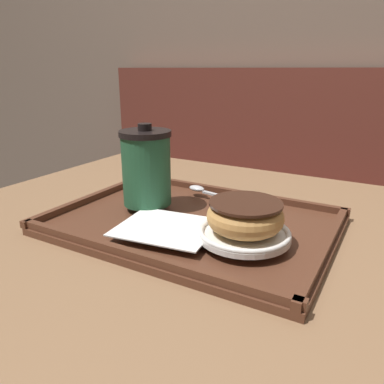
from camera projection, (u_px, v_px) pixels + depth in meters
wall_behind at (336, 12)px, 1.41m from camera, size 8.00×0.05×2.40m
booth_bench at (265, 239)px, 1.57m from camera, size 1.66×0.44×1.00m
cafe_table at (193, 310)px, 0.70m from camera, size 1.00×0.87×0.73m
serving_tray at (192, 223)px, 0.66m from camera, size 0.46×0.33×0.02m
napkin_paper at (166, 227)px, 0.59m from camera, size 0.17×0.15×0.00m
coffee_cup_front at (146, 167)px, 0.68m from camera, size 0.09×0.09×0.15m
plate_with_chocolate_donut at (244, 234)px, 0.56m from camera, size 0.14×0.14×0.01m
donut_chocolate_glazed at (245, 216)px, 0.55m from camera, size 0.11×0.11×0.04m
spoon at (205, 191)px, 0.76m from camera, size 0.15×0.04×0.01m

